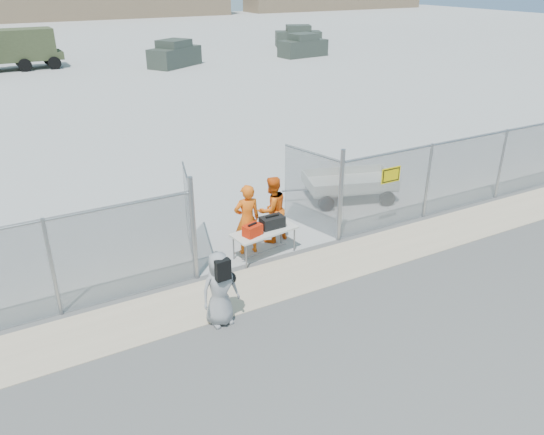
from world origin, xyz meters
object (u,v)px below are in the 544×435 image
folding_table (264,243)px  security_worker_left (247,220)px  utility_trailer (349,186)px  visitor (220,289)px  security_worker_right (272,209)px

folding_table → security_worker_left: bearing=122.6°
security_worker_left → utility_trailer: 4.63m
folding_table → visitor: size_ratio=1.04×
visitor → utility_trailer: 7.30m
security_worker_left → utility_trailer: bearing=-151.9°
security_worker_right → visitor: size_ratio=1.12×
utility_trailer → security_worker_right: bearing=-141.8°
folding_table → utility_trailer: 4.47m
security_worker_right → security_worker_left: bearing=8.4°
visitor → utility_trailer: size_ratio=0.45×
utility_trailer → security_worker_left: bearing=-142.2°
security_worker_left → security_worker_right: security_worker_left is taller
security_worker_left → utility_trailer: security_worker_left is taller
security_worker_left → visitor: (-1.78, -2.38, -0.12)m
security_worker_left → security_worker_right: size_ratio=1.03×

